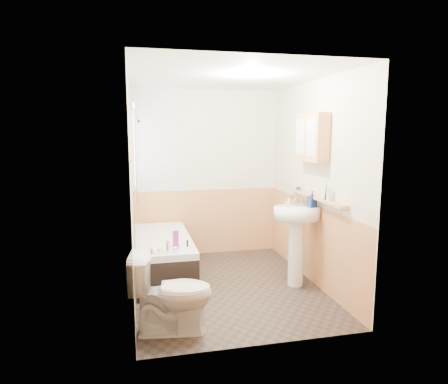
{
  "coord_description": "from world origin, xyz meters",
  "views": [
    {
      "loc": [
        -1.07,
        -4.55,
        1.89
      ],
      "look_at": [
        0.0,
        0.15,
        1.15
      ],
      "focal_mm": 32.0,
      "sensor_mm": 36.0,
      "label": 1
    }
  ],
  "objects_px": {
    "bathtub": "(163,255)",
    "sink": "(297,230)",
    "toilet": "(172,293)",
    "medicine_cabinet": "(311,137)",
    "pine_shelf": "(314,197)"
  },
  "relations": [
    {
      "from": "toilet",
      "to": "medicine_cabinet",
      "type": "bearing_deg",
      "value": -55.95
    },
    {
      "from": "toilet",
      "to": "sink",
      "type": "relative_size",
      "value": 0.7
    },
    {
      "from": "bathtub",
      "to": "sink",
      "type": "bearing_deg",
      "value": -23.59
    },
    {
      "from": "sink",
      "to": "medicine_cabinet",
      "type": "xyz_separation_m",
      "value": [
        0.17,
        0.03,
        1.11
      ]
    },
    {
      "from": "bathtub",
      "to": "sink",
      "type": "height_order",
      "value": "sink"
    },
    {
      "from": "toilet",
      "to": "pine_shelf",
      "type": "xyz_separation_m",
      "value": [
        1.8,
        0.81,
        0.73
      ]
    },
    {
      "from": "medicine_cabinet",
      "to": "pine_shelf",
      "type": "bearing_deg",
      "value": -63.84
    },
    {
      "from": "bathtub",
      "to": "toilet",
      "type": "height_order",
      "value": "toilet"
    },
    {
      "from": "toilet",
      "to": "sink",
      "type": "distance_m",
      "value": 1.83
    },
    {
      "from": "toilet",
      "to": "bathtub",
      "type": "bearing_deg",
      "value": 6.92
    },
    {
      "from": "bathtub",
      "to": "pine_shelf",
      "type": "distance_m",
      "value": 2.08
    },
    {
      "from": "sink",
      "to": "medicine_cabinet",
      "type": "relative_size",
      "value": 1.75
    },
    {
      "from": "toilet",
      "to": "sink",
      "type": "bearing_deg",
      "value": -54.55
    },
    {
      "from": "bathtub",
      "to": "pine_shelf",
      "type": "height_order",
      "value": "pine_shelf"
    },
    {
      "from": "toilet",
      "to": "sink",
      "type": "height_order",
      "value": "sink"
    }
  ]
}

